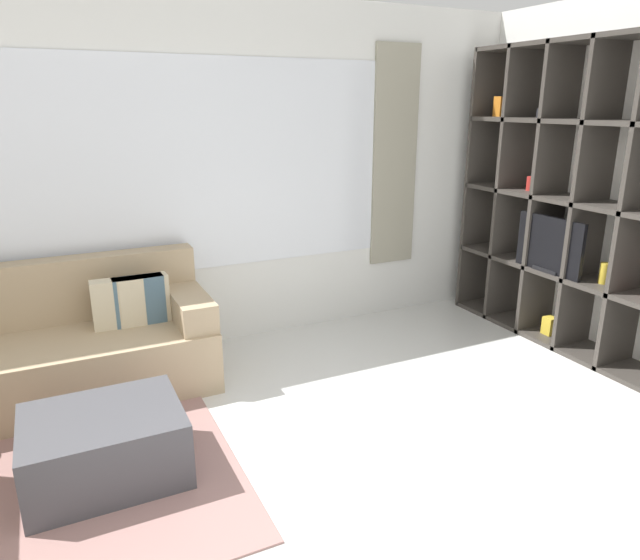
# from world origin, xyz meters

# --- Properties ---
(wall_back) EXTENTS (6.85, 0.11, 2.70)m
(wall_back) POSITION_xyz_m (0.00, 2.88, 1.36)
(wall_back) COLOR white
(wall_back) RESTS_ON ground_plane
(wall_right) EXTENTS (0.07, 4.04, 2.70)m
(wall_right) POSITION_xyz_m (2.86, 1.42, 1.35)
(wall_right) COLOR white
(wall_right) RESTS_ON ground_plane
(shelving_unit) EXTENTS (0.41, 2.04, 2.38)m
(shelving_unit) POSITION_xyz_m (2.65, 1.67, 1.18)
(shelving_unit) COLOR silver
(shelving_unit) RESTS_ON ground_plane
(couch_main) EXTENTS (1.96, 0.84, 0.88)m
(couch_main) POSITION_xyz_m (-1.12, 2.42, 0.33)
(couch_main) COLOR tan
(couch_main) RESTS_ON ground_plane
(ottoman) EXTENTS (0.80, 0.63, 0.38)m
(ottoman) POSITION_xyz_m (-1.00, 1.31, 0.19)
(ottoman) COLOR #47474C
(ottoman) RESTS_ON ground_plane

